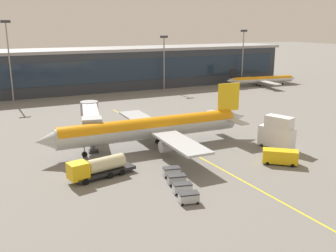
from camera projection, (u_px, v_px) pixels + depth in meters
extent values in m
plane|color=slate|center=(190.00, 152.00, 72.15)|extent=(700.00, 700.00, 0.00)
cube|color=yellow|center=(185.00, 149.00, 73.95)|extent=(3.40, 79.95, 0.01)
cube|color=#2D333D|center=(65.00, 72.00, 135.38)|extent=(170.14, 18.94, 13.69)
cube|color=#1E2D42|center=(70.00, 73.00, 126.89)|extent=(165.03, 0.16, 7.67)
cube|color=#99999E|center=(63.00, 51.00, 133.51)|extent=(173.54, 19.32, 1.00)
cylinder|color=#B2B7BC|center=(151.00, 129.00, 73.89)|extent=(35.84, 4.24, 3.81)
cylinder|color=orange|center=(151.00, 127.00, 73.80)|extent=(35.12, 4.08, 3.66)
cone|color=#B2B7BC|center=(47.00, 141.00, 66.07)|extent=(3.85, 3.66, 3.62)
cone|color=#B2B7BC|center=(236.00, 117.00, 81.68)|extent=(4.61, 3.29, 3.24)
cube|color=gold|center=(229.00, 97.00, 79.74)|extent=(4.95, 0.42, 5.71)
cube|color=#B2B7BC|center=(236.00, 121.00, 77.27)|extent=(2.07, 6.12, 0.24)
cube|color=#B2B7BC|center=(216.00, 113.00, 83.95)|extent=(2.07, 6.12, 0.24)
cube|color=#B2B7BC|center=(180.00, 142.00, 66.30)|extent=(4.98, 15.09, 0.40)
cube|color=#B2B7BC|center=(140.00, 119.00, 82.83)|extent=(4.98, 15.09, 0.40)
cylinder|color=#939399|center=(168.00, 146.00, 68.61)|extent=(2.96, 2.13, 2.09)
cylinder|color=#939399|center=(141.00, 128.00, 80.40)|extent=(2.96, 2.13, 2.09)
cylinder|color=black|center=(85.00, 154.00, 69.49)|extent=(1.00, 0.41, 1.00)
cylinder|color=slate|center=(84.00, 149.00, 69.25)|extent=(0.20, 0.20, 1.91)
cylinder|color=black|center=(165.00, 146.00, 74.10)|extent=(1.00, 0.41, 1.00)
cylinder|color=slate|center=(165.00, 141.00, 73.86)|extent=(0.20, 0.20, 1.91)
cylinder|color=black|center=(158.00, 141.00, 77.11)|extent=(1.00, 0.41, 1.00)
cylinder|color=slate|center=(158.00, 137.00, 76.86)|extent=(0.20, 0.20, 1.91)
cube|color=#B2B7BC|center=(91.00, 116.00, 78.17)|extent=(6.28, 15.65, 2.80)
cube|color=red|center=(91.00, 116.00, 78.18)|extent=(5.86, 13.27, 1.54)
cube|color=#9EA3A8|center=(92.00, 126.00, 70.93)|extent=(4.21, 3.91, 2.94)
cylinder|color=#4C4C51|center=(93.00, 143.00, 71.77)|extent=(0.70, 0.70, 3.71)
cube|color=#262628|center=(94.00, 151.00, 72.20)|extent=(2.15, 2.15, 0.30)
cylinder|color=gray|center=(89.00, 108.00, 85.41)|extent=(3.90, 3.90, 3.08)
cylinder|color=gray|center=(90.00, 123.00, 86.24)|extent=(1.80, 1.80, 3.71)
cube|color=#232326|center=(105.00, 172.00, 60.54)|extent=(10.30, 4.47, 0.50)
cube|color=yellow|center=(78.00, 171.00, 57.65)|extent=(3.25, 3.01, 2.50)
cube|color=black|center=(70.00, 169.00, 56.79)|extent=(0.62, 2.28, 1.12)
cylinder|color=beige|center=(106.00, 163.00, 60.36)|extent=(6.32, 3.37, 2.20)
cylinder|color=black|center=(86.00, 182.00, 57.45)|extent=(1.05, 0.54, 1.00)
cylinder|color=black|center=(79.00, 177.00, 59.28)|extent=(1.05, 0.54, 1.00)
cylinder|color=black|center=(110.00, 175.00, 59.87)|extent=(1.05, 0.54, 1.00)
cylinder|color=black|center=(103.00, 171.00, 61.70)|extent=(1.05, 0.54, 1.00)
cylinder|color=black|center=(122.00, 172.00, 61.09)|extent=(1.05, 0.54, 1.00)
cylinder|color=black|center=(114.00, 168.00, 62.92)|extent=(1.05, 0.54, 1.00)
cube|color=yellow|center=(280.00, 156.00, 65.77)|extent=(5.95, 5.44, 2.20)
cube|color=black|center=(289.00, 155.00, 65.34)|extent=(2.88, 2.89, 0.66)
cylinder|color=black|center=(292.00, 161.00, 66.56)|extent=(0.62, 0.57, 0.60)
cylinder|color=black|center=(293.00, 165.00, 64.61)|extent=(0.62, 0.57, 0.60)
cylinder|color=black|center=(267.00, 159.00, 67.48)|extent=(0.62, 0.57, 0.60)
cylinder|color=black|center=(267.00, 163.00, 65.54)|extent=(0.62, 0.57, 0.60)
cube|color=white|center=(276.00, 137.00, 74.23)|extent=(4.64, 7.24, 3.80)
cube|color=silver|center=(279.00, 122.00, 73.23)|extent=(3.95, 5.60, 2.20)
cylinder|color=black|center=(262.00, 145.00, 75.57)|extent=(0.44, 0.65, 0.60)
cylinder|color=black|center=(268.00, 142.00, 77.11)|extent=(0.44, 0.65, 0.60)
cylinder|color=black|center=(284.00, 150.00, 72.32)|extent=(0.44, 0.65, 0.60)
cylinder|color=black|center=(290.00, 148.00, 73.87)|extent=(0.44, 0.65, 0.60)
cube|color=#B2B7BC|center=(189.00, 198.00, 51.60)|extent=(2.86, 2.02, 1.10)
cube|color=#333338|center=(189.00, 193.00, 51.42)|extent=(2.92, 2.06, 0.10)
cylinder|color=black|center=(183.00, 205.00, 50.80)|extent=(0.38, 0.19, 0.36)
cylinder|color=black|center=(180.00, 200.00, 52.22)|extent=(0.38, 0.19, 0.36)
cylinder|color=black|center=(198.00, 203.00, 51.27)|extent=(0.38, 0.19, 0.36)
cylinder|color=black|center=(194.00, 198.00, 52.68)|extent=(0.38, 0.19, 0.36)
cube|color=#B2B7BC|center=(182.00, 188.00, 54.61)|extent=(2.86, 2.02, 1.10)
cube|color=#333338|center=(182.00, 184.00, 54.43)|extent=(2.92, 2.06, 0.10)
cylinder|color=black|center=(176.00, 195.00, 53.82)|extent=(0.38, 0.19, 0.36)
cylinder|color=black|center=(174.00, 190.00, 55.23)|extent=(0.38, 0.19, 0.36)
cylinder|color=black|center=(191.00, 193.00, 54.28)|extent=(0.38, 0.19, 0.36)
cylinder|color=black|center=(188.00, 189.00, 55.69)|extent=(0.38, 0.19, 0.36)
cube|color=gray|center=(177.00, 180.00, 57.62)|extent=(2.86, 2.02, 1.10)
cube|color=#333338|center=(177.00, 175.00, 57.45)|extent=(2.92, 2.06, 0.10)
cylinder|color=black|center=(171.00, 186.00, 56.83)|extent=(0.38, 0.19, 0.36)
cylinder|color=black|center=(169.00, 182.00, 58.24)|extent=(0.38, 0.19, 0.36)
cylinder|color=black|center=(185.00, 184.00, 57.29)|extent=(0.38, 0.19, 0.36)
cylinder|color=black|center=(182.00, 180.00, 58.70)|extent=(0.38, 0.19, 0.36)
cube|color=#B2B7BC|center=(172.00, 172.00, 60.64)|extent=(2.86, 2.02, 1.10)
cube|color=#333338|center=(172.00, 168.00, 60.46)|extent=(2.92, 2.06, 0.10)
cylinder|color=black|center=(166.00, 177.00, 59.84)|extent=(0.38, 0.19, 0.36)
cylinder|color=black|center=(164.00, 174.00, 61.25)|extent=(0.38, 0.19, 0.36)
cylinder|color=black|center=(179.00, 176.00, 60.30)|extent=(0.38, 0.19, 0.36)
cylinder|color=black|center=(177.00, 173.00, 61.71)|extent=(0.38, 0.19, 0.36)
cylinder|color=silver|center=(262.00, 80.00, 149.33)|extent=(26.05, 5.54, 2.33)
cylinder|color=orange|center=(262.00, 79.00, 149.28)|extent=(25.52, 5.39, 2.24)
cone|color=silver|center=(293.00, 78.00, 153.54)|extent=(2.59, 2.49, 2.22)
cone|color=silver|center=(230.00, 81.00, 145.03)|extent=(3.02, 2.32, 1.98)
cube|color=black|center=(234.00, 73.00, 144.78)|extent=(3.04, 0.61, 3.50)
cube|color=silver|center=(232.00, 79.00, 147.73)|extent=(1.75, 3.86, 0.16)
cube|color=silver|center=(237.00, 81.00, 143.45)|extent=(1.75, 3.86, 0.16)
cube|color=silver|center=(251.00, 78.00, 155.15)|extent=(4.44, 11.20, 0.26)
cube|color=silver|center=(270.00, 83.00, 143.01)|extent=(4.44, 11.20, 0.26)
cylinder|color=#939399|center=(255.00, 81.00, 153.76)|extent=(1.94, 1.50, 1.28)
cylinder|color=#939399|center=(268.00, 84.00, 145.22)|extent=(1.94, 1.50, 1.28)
cylinder|color=black|center=(283.00, 84.00, 152.70)|extent=(0.67, 0.34, 0.65)
cylinder|color=slate|center=(283.00, 82.00, 152.55)|extent=(0.13, 0.13, 1.16)
cylinder|color=black|center=(257.00, 85.00, 150.33)|extent=(0.67, 0.34, 0.65)
cylinder|color=slate|center=(257.00, 83.00, 150.18)|extent=(0.13, 0.13, 1.16)
cylinder|color=black|center=(260.00, 85.00, 148.40)|extent=(0.67, 0.34, 0.65)
cylinder|color=slate|center=(260.00, 84.00, 148.26)|extent=(0.13, 0.13, 1.16)
cylinder|color=gray|center=(243.00, 58.00, 151.96)|extent=(0.44, 0.44, 20.19)
cube|color=#333338|center=(244.00, 31.00, 149.28)|extent=(2.80, 0.50, 0.80)
cylinder|color=gray|center=(164.00, 64.00, 138.00)|extent=(0.44, 0.44, 18.40)
cube|color=#333338|center=(164.00, 37.00, 135.55)|extent=(2.80, 0.50, 0.80)
cylinder|color=gray|center=(10.00, 63.00, 116.07)|extent=(0.44, 0.44, 23.43)
cube|color=#333338|center=(5.00, 21.00, 112.98)|extent=(2.80, 0.50, 0.80)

